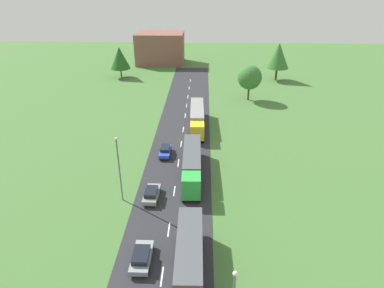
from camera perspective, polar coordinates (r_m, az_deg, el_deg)
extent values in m
cube|color=#2B2B30|center=(44.33, -3.20, -9.18)|extent=(10.00, 140.00, 0.06)
cube|color=white|center=(34.76, -5.14, -21.62)|extent=(0.16, 2.40, 0.01)
cube|color=white|center=(39.50, -3.99, -14.38)|extent=(0.16, 2.40, 0.01)
cube|color=white|center=(45.56, -3.04, -8.02)|extent=(0.16, 2.40, 0.01)
cube|color=white|center=(51.96, -2.35, -3.26)|extent=(0.16, 2.40, 0.01)
cube|color=white|center=(57.78, -1.87, 0.01)|extent=(0.16, 2.40, 0.01)
cube|color=white|center=(63.33, -1.52, 2.51)|extent=(0.16, 2.40, 0.01)
cube|color=white|center=(69.83, -1.17, 4.88)|extent=(0.16, 2.40, 0.01)
cube|color=white|center=(75.44, -0.93, 6.58)|extent=(0.16, 2.40, 0.01)
cube|color=white|center=(81.27, -0.71, 8.07)|extent=(0.16, 2.40, 0.01)
cube|color=white|center=(88.11, -0.49, 9.56)|extent=(0.16, 2.40, 0.01)
cube|color=white|center=(94.91, -0.30, 10.82)|extent=(0.16, 2.40, 0.01)
cube|color=#4C5156|center=(33.75, -0.45, -17.94)|extent=(2.67, 10.28, 2.79)
cube|color=black|center=(34.89, -0.44, -19.80)|extent=(1.06, 9.74, 0.24)
cylinder|color=black|center=(37.14, 1.38, -16.49)|extent=(0.37, 1.01, 1.00)
cylinder|color=black|center=(37.18, -2.00, -16.45)|extent=(0.37, 1.01, 1.00)
cylinder|color=black|center=(38.04, 1.37, -15.23)|extent=(0.37, 1.01, 1.00)
cylinder|color=black|center=(38.08, -1.90, -15.18)|extent=(0.37, 1.01, 1.00)
cube|color=green|center=(43.06, -0.14, -7.12)|extent=(2.49, 2.64, 2.92)
cube|color=black|center=(41.74, -0.17, -7.46)|extent=(2.10, 0.14, 1.28)
cube|color=#4C5156|center=(48.96, 0.00, -2.40)|extent=(2.72, 10.77, 2.63)
cube|color=black|center=(49.71, 0.00, -3.93)|extent=(1.11, 10.20, 0.24)
cylinder|color=black|center=(43.35, 1.25, -9.21)|extent=(0.37, 1.01, 1.00)
cylinder|color=black|center=(43.39, -1.56, -9.18)|extent=(0.37, 1.01, 1.00)
cylinder|color=black|center=(52.55, 1.20, -2.25)|extent=(0.37, 1.01, 1.00)
cylinder|color=black|center=(52.58, -1.10, -2.23)|extent=(0.37, 1.01, 1.00)
cylinder|color=black|center=(53.69, 1.19, -1.59)|extent=(0.37, 1.01, 1.00)
cylinder|color=black|center=(53.71, -1.05, -1.57)|extent=(0.37, 1.01, 1.00)
cube|color=yellow|center=(58.21, 0.89, 2.24)|extent=(2.51, 2.78, 2.69)
cube|color=black|center=(56.82, 0.89, 2.15)|extent=(2.10, 0.15, 1.18)
cube|color=gray|center=(64.81, 0.87, 5.20)|extent=(2.78, 11.25, 2.79)
cube|color=black|center=(65.41, 0.86, 3.90)|extent=(1.16, 10.66, 0.24)
cylinder|color=black|center=(58.18, 1.91, 0.75)|extent=(0.37, 1.01, 1.00)
cylinder|color=black|center=(58.17, -0.16, 0.76)|extent=(0.37, 1.01, 1.00)
cylinder|color=black|center=(68.57, 1.73, 4.90)|extent=(0.37, 1.01, 1.00)
cylinder|color=black|center=(68.56, -0.03, 4.91)|extent=(0.37, 1.01, 1.00)
cylinder|color=black|center=(69.82, 1.71, 5.31)|extent=(0.37, 1.01, 1.00)
cylinder|color=black|center=(69.81, -0.02, 5.32)|extent=(0.37, 1.01, 1.00)
cube|color=#8C939E|center=(35.84, -8.58, -18.61)|extent=(1.91, 4.36, 0.56)
cube|color=black|center=(35.30, -8.70, -18.23)|extent=(1.60, 2.44, 0.55)
cylinder|color=black|center=(37.21, -9.48, -17.21)|extent=(0.22, 0.64, 0.64)
cylinder|color=black|center=(36.94, -6.78, -17.39)|extent=(0.22, 0.64, 0.64)
cylinder|color=black|center=(35.20, -10.43, -20.52)|extent=(0.22, 0.64, 0.64)
cylinder|color=black|center=(34.91, -7.52, -20.75)|extent=(0.22, 0.64, 0.64)
cube|color=gray|center=(44.12, -6.89, -8.53)|extent=(1.94, 4.29, 0.58)
cube|color=black|center=(43.64, -6.98, -8.10)|extent=(1.59, 2.42, 0.53)
cylinder|color=black|center=(45.59, -7.55, -7.74)|extent=(0.24, 0.65, 0.64)
cylinder|color=black|center=(45.32, -5.55, -7.85)|extent=(0.24, 0.65, 0.64)
cylinder|color=black|center=(43.30, -8.27, -9.87)|extent=(0.24, 0.65, 0.64)
cylinder|color=black|center=(43.02, -6.15, -10.01)|extent=(0.24, 0.65, 0.64)
cube|color=blue|center=(54.11, -4.61, -1.29)|extent=(1.71, 4.10, 0.59)
cube|color=black|center=(54.04, -4.61, -0.69)|extent=(1.43, 2.30, 0.49)
cylinder|color=black|center=(52.96, -3.95, -2.30)|extent=(0.22, 0.64, 0.64)
cylinder|color=black|center=(53.12, -5.57, -2.26)|extent=(0.22, 0.64, 0.64)
cylinder|color=black|center=(55.40, -3.68, -0.90)|extent=(0.22, 0.64, 0.64)
cylinder|color=black|center=(55.56, -5.22, -0.88)|extent=(0.22, 0.64, 0.64)
sphere|color=silver|center=(23.30, 7.40, -21.11)|extent=(0.36, 0.36, 0.36)
cylinder|color=slate|center=(42.54, -12.27, -4.56)|extent=(0.18, 0.18, 8.69)
sphere|color=silver|center=(40.45, -12.88, 0.87)|extent=(0.36, 0.36, 0.36)
cylinder|color=#513823|center=(99.85, -12.01, 11.77)|extent=(0.39, 0.39, 2.57)
cone|color=#23561E|center=(98.87, -12.25, 14.19)|extent=(5.53, 5.53, 6.09)
cylinder|color=#513823|center=(79.93, 9.62, 8.58)|extent=(0.46, 0.46, 3.32)
sphere|color=#38702D|center=(78.87, 9.82, 11.16)|extent=(5.54, 5.54, 5.54)
cylinder|color=#513823|center=(97.88, 14.19, 11.52)|extent=(0.59, 0.59, 3.44)
cone|color=#38702D|center=(96.75, 14.53, 14.43)|extent=(6.14, 6.14, 6.76)
cube|color=brown|center=(115.09, -5.43, 16.00)|extent=(15.26, 11.88, 9.81)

